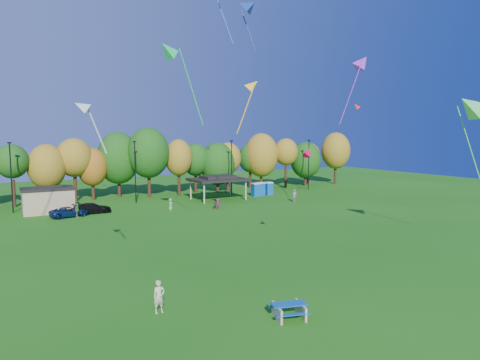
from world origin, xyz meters
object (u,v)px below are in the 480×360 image
picnic_table (289,309)px  car_d (92,208)px  car_c (69,212)px  kite_flyer (159,297)px  porta_potties (262,189)px

picnic_table → car_d: car_d is taller
picnic_table → car_c: bearing=115.1°
kite_flyer → porta_potties: bearing=48.5°
car_c → car_d: size_ratio=0.96×
porta_potties → car_d: (-27.48, -3.02, -0.42)m
kite_flyer → car_c: size_ratio=0.42×
porta_potties → kite_flyer: size_ratio=2.00×
picnic_table → car_c: size_ratio=0.50×
porta_potties → car_c: size_ratio=0.83×
porta_potties → car_c: bearing=-172.4°
kite_flyer → car_c: kite_flyer is taller
porta_potties → kite_flyer: porta_potties is taller
porta_potties → car_c: (-30.39, -4.03, -0.47)m
car_c → picnic_table: bearing=177.6°
car_d → kite_flyer: bearing=173.2°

